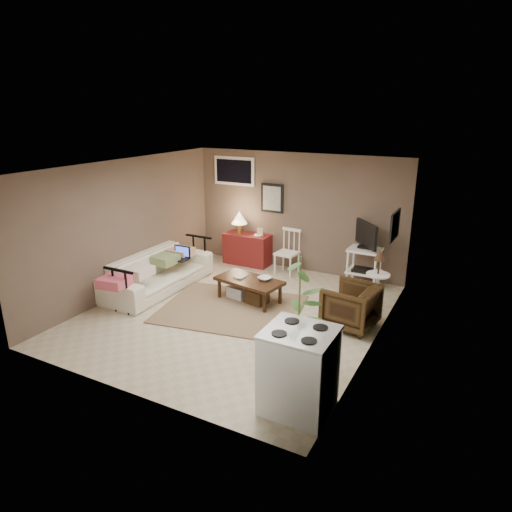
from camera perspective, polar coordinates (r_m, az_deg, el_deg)
The scene contains 20 objects.
floor at distance 7.61m, azimuth -2.54°, elevation -7.14°, with size 5.00×5.00×0.00m, color #C1B293.
art_back at distance 9.49m, azimuth 2.03°, elevation 7.24°, with size 0.50×0.03×0.60m, color black.
art_right at distance 7.29m, azimuth 16.97°, elevation 3.65°, with size 0.03×0.60×0.45m, color black.
window at distance 9.83m, azimuth -2.74°, elevation 10.56°, with size 0.96×0.03×0.60m, color white.
rug at distance 7.74m, azimuth -3.11°, elevation -6.58°, with size 2.28×1.82×0.02m, color brown.
coffee_table at distance 7.95m, azimuth -0.90°, elevation -4.05°, with size 1.25×0.80×0.44m.
sofa at distance 8.61m, azimuth -12.12°, elevation -1.23°, with size 2.30×0.67×0.90m, color #ECE6CC.
sofa_pillows at distance 8.35m, azimuth -13.03°, elevation -1.16°, with size 0.44×2.19×0.15m, color beige, non-canonical shape.
sofa_end_rails at distance 8.55m, azimuth -11.41°, elevation -1.77°, with size 0.62×2.30×0.77m, color black, non-canonical shape.
laptop at distance 8.72m, azimuth -9.41°, elevation 0.12°, with size 0.35×0.26×0.24m.
red_console at distance 9.80m, azimuth -1.18°, elevation 1.26°, with size 1.00×0.44×1.15m.
spindle_chair at distance 9.23m, azimuth 3.93°, elevation 0.34°, with size 0.45×0.45×0.92m.
tv_stand at distance 8.69m, azimuth 13.42°, elevation 0.34°, with size 0.59×0.59×1.25m.
side_table at distance 7.78m, azimuth 15.03°, elevation -2.04°, with size 0.39×0.39×1.04m.
armchair at distance 7.16m, azimuth 11.75°, elevation -5.88°, with size 0.73×0.69×0.75m, color #31210D.
potted_plant at distance 5.80m, azimuth 5.42°, elevation -6.64°, with size 0.39×0.39×1.55m.
stove at distance 5.19m, azimuth 5.37°, elevation -14.05°, with size 0.75×0.70×0.98m.
bowl at distance 7.80m, azimuth 1.08°, elevation -2.24°, with size 0.23×0.06×0.23m, color #321A0D.
book_table at distance 7.98m, azimuth -2.47°, elevation -1.77°, with size 0.17×0.02×0.23m, color #321A0D.
book_console at distance 9.58m, azimuth -0.23°, elevation 3.14°, with size 0.15×0.02×0.20m, color #321A0D.
Camera 1 is at (3.50, -5.92, 3.25)m, focal length 32.00 mm.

